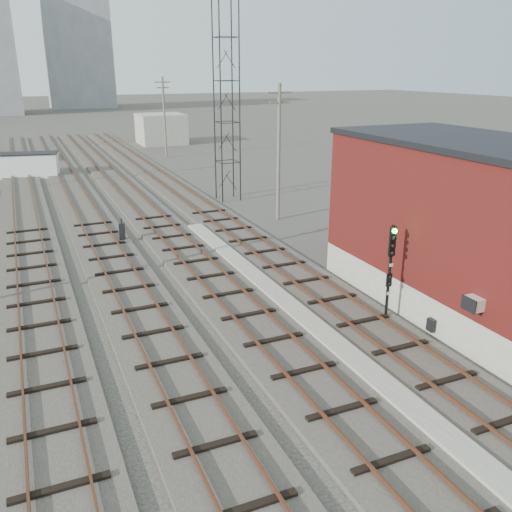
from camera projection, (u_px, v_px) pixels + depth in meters
ground at (107, 158)px, 62.70m from camera, size 320.00×320.00×0.00m
track_right at (178, 191)px, 45.43m from camera, size 3.20×90.00×0.39m
track_mid_right at (130, 195)px, 43.92m from camera, size 3.20×90.00×0.39m
track_mid_left at (79, 200)px, 42.41m from camera, size 3.20×90.00×0.39m
track_left at (24, 205)px, 40.90m from camera, size 3.20×90.00×0.39m
platform_curb at (294, 311)px, 23.02m from camera, size 0.90×28.00×0.26m
brick_building at (465, 225)px, 22.78m from camera, size 6.54×12.20×7.22m
lattice_tower at (227, 102)px, 40.67m from camera, size 1.60×1.60×15.00m
utility_pole_right_a at (279, 149)px, 35.88m from camera, size 1.80×0.24×9.00m
utility_pole_right_b at (164, 115)px, 61.85m from camera, size 1.80×0.24×9.00m
apartment_right at (78, 55)px, 139.36m from camera, size 16.00×12.00×26.00m
shed_right at (161, 129)px, 74.10m from camera, size 6.00×6.00×4.00m
signal_mast at (390, 266)px, 21.65m from camera, size 0.40×0.41×4.08m
switch_stand at (122, 232)px, 32.27m from camera, size 0.40×0.40×1.38m
site_trailer at (29, 165)px, 51.61m from camera, size 5.80×3.31×2.30m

